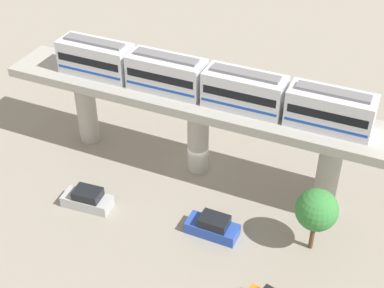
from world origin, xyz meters
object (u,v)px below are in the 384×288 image
at_px(parked_car_blue, 213,227).
at_px(parked_car_silver, 87,199).
at_px(tree_near_viaduct, 317,210).
at_px(train, 204,82).

distance_m(parked_car_blue, parked_car_silver, 11.00).
bearing_deg(parked_car_silver, tree_near_viaduct, 94.25).
bearing_deg(train, tree_near_viaduct, 64.77).
bearing_deg(train, parked_car_silver, -40.06).
height_order(parked_car_blue, tree_near_viaduct, tree_near_viaduct).
relative_size(train, parked_car_blue, 6.52).
xyz_separation_m(parked_car_blue, parked_car_silver, (1.29, -10.93, 0.00)).
bearing_deg(parked_car_blue, parked_car_silver, -82.96).
relative_size(parked_car_silver, tree_near_viaduct, 0.78).
distance_m(parked_car_silver, tree_near_viaduct, 18.99).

